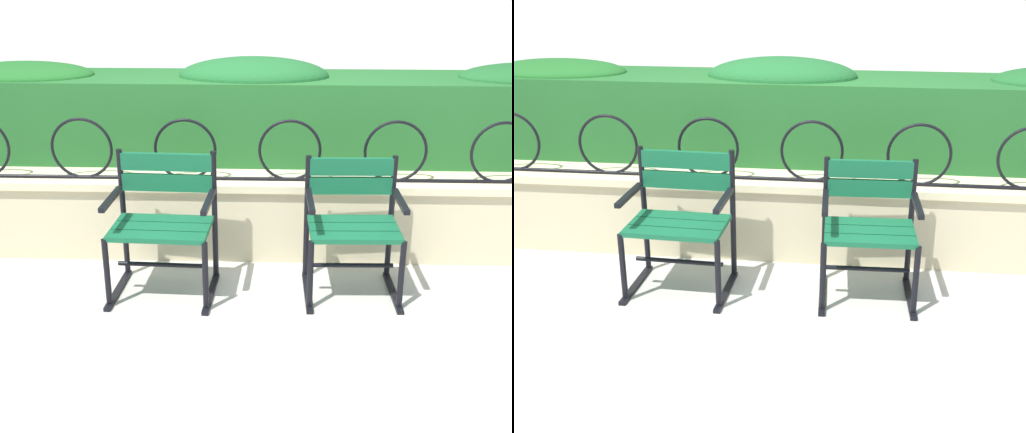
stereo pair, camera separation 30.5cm
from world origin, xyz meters
TOP-DOWN VIEW (x-y plane):
  - ground_plane at (0.00, 0.00)m, footprint 60.00×60.00m
  - stone_wall at (0.00, 0.78)m, footprint 6.57×0.41m
  - iron_arch_fence at (-0.13, 0.70)m, footprint 6.05×0.02m
  - hedge_row at (0.03, 1.29)m, footprint 6.44×0.68m
  - park_chair_left at (-0.57, 0.20)m, footprint 0.65×0.55m
  - park_chair_right at (0.58, 0.24)m, footprint 0.59×0.53m

SIDE VIEW (x-z plane):
  - ground_plane at x=0.00m, z-range 0.00..0.00m
  - stone_wall at x=0.00m, z-range 0.00..0.56m
  - park_chair_right at x=0.58m, z-range 0.04..0.87m
  - park_chair_left at x=-0.57m, z-range 0.04..0.90m
  - iron_arch_fence at x=-0.13m, z-range 0.54..0.96m
  - hedge_row at x=0.03m, z-range 0.54..1.27m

